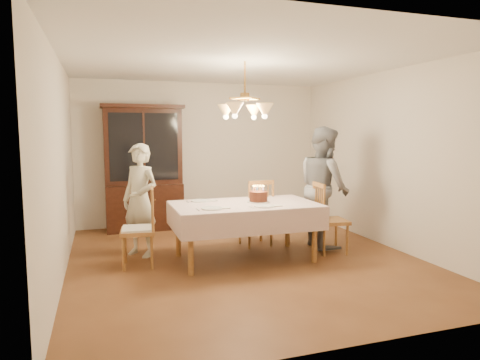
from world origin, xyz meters
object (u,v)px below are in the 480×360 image
object	(u,v)px
dining_table	(245,209)
birthday_cake	(258,197)
chair_far_side	(256,216)
elderly_woman	(140,200)
china_hutch	(144,170)

from	to	relation	value
dining_table	birthday_cake	bearing A→B (deg)	8.96
chair_far_side	elderly_woman	xyz separation A→B (m)	(-1.69, 0.00, 0.33)
china_hutch	chair_far_side	world-z (taller)	china_hutch
elderly_woman	dining_table	bearing A→B (deg)	22.13
dining_table	chair_far_side	bearing A→B (deg)	57.96
dining_table	chair_far_side	world-z (taller)	chair_far_side
china_hutch	chair_far_side	bearing A→B (deg)	-47.95
china_hutch	elderly_woman	size ratio (longest dim) A/B	1.39
dining_table	chair_far_side	size ratio (longest dim) A/B	1.90
elderly_woman	birthday_cake	distance (m)	1.62
chair_far_side	china_hutch	bearing A→B (deg)	132.05
dining_table	china_hutch	distance (m)	2.53
dining_table	elderly_woman	bearing A→B (deg)	154.52
elderly_woman	china_hutch	bearing A→B (deg)	130.16
chair_far_side	birthday_cake	distance (m)	0.73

